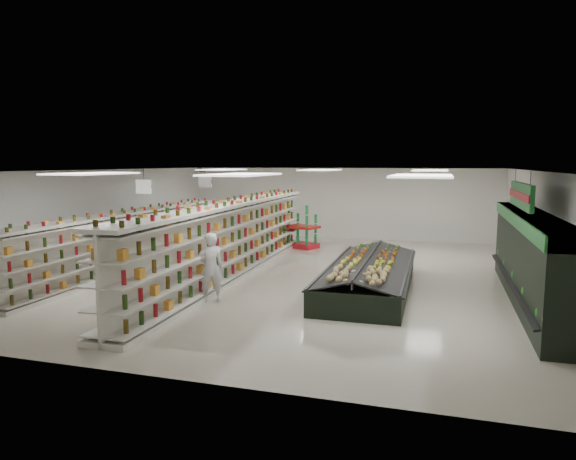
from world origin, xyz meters
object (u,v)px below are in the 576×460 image
(gondola_center, at_px, (231,243))
(produce_island, at_px, (369,274))
(soda_endcap, at_px, (302,229))
(shopper_main, at_px, (211,267))
(shopper_background, at_px, (224,232))
(gondola_left, at_px, (130,243))

(gondola_center, relative_size, produce_island, 2.09)
(soda_endcap, distance_m, shopper_main, 8.54)
(gondola_center, xyz_separation_m, shopper_background, (-1.75, 3.47, -0.18))
(soda_endcap, relative_size, shopper_main, 0.93)
(gondola_center, height_order, shopper_background, gondola_center)
(gondola_center, distance_m, shopper_background, 3.89)
(produce_island, height_order, shopper_background, shopper_background)
(gondola_center, distance_m, produce_island, 4.30)
(gondola_center, xyz_separation_m, produce_island, (4.24, -0.39, -0.61))
(soda_endcap, bearing_deg, gondola_center, -96.92)
(produce_island, height_order, soda_endcap, soda_endcap)
(gondola_center, bearing_deg, soda_endcap, 82.01)
(produce_island, xyz_separation_m, shopper_main, (-3.59, -2.41, 0.45))
(gondola_center, bearing_deg, produce_island, -6.29)
(shopper_main, bearing_deg, produce_island, -179.54)
(produce_island, bearing_deg, soda_endcap, 119.99)
(gondola_left, bearing_deg, produce_island, -3.08)
(gondola_left, bearing_deg, gondola_center, -0.83)
(gondola_left, height_order, soda_endcap, gondola_left)
(gondola_left, distance_m, shopper_main, 5.08)
(gondola_left, bearing_deg, soda_endcap, 53.45)
(gondola_left, height_order, shopper_background, gondola_left)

